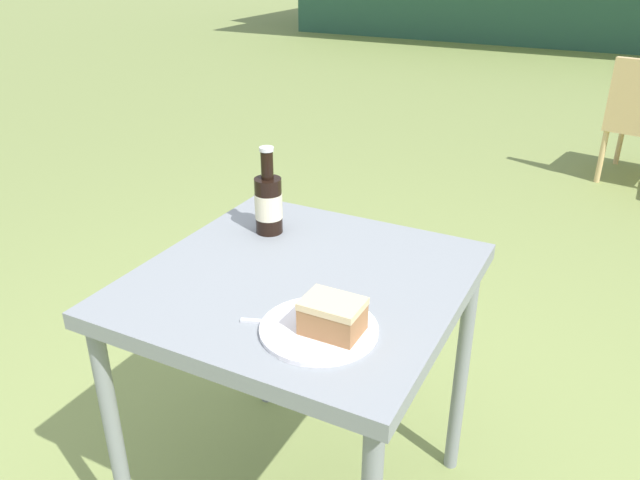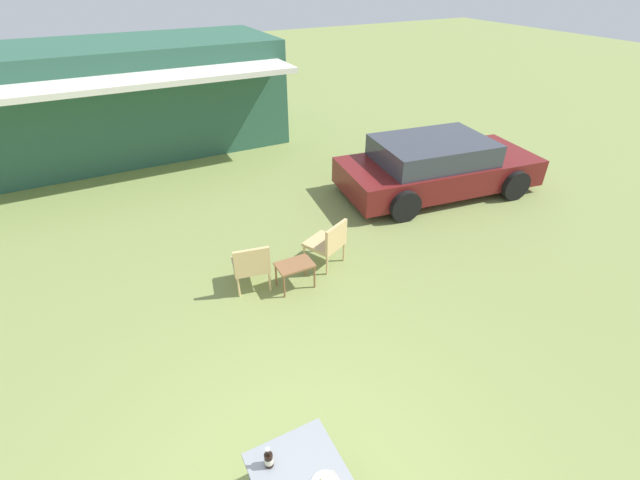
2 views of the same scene
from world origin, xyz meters
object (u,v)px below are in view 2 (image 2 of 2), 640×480
object	(u,v)px
wicker_chair_cushioned	(251,263)
wicker_chair_plain	(328,241)
garden_side_table	(295,267)
parked_car	(436,166)
patio_table	(300,478)
cola_bottle_near	(269,459)

from	to	relation	value
wicker_chair_cushioned	wicker_chair_plain	size ratio (longest dim) A/B	1.00
wicker_chair_plain	garden_side_table	bearing A→B (deg)	-4.23
wicker_chair_plain	garden_side_table	xyz separation A→B (m)	(-0.73, -0.28, -0.08)
parked_car	garden_side_table	distance (m)	4.41
wicker_chair_cushioned	wicker_chair_plain	xyz separation A→B (m)	(1.32, -0.02, 0.00)
parked_car	garden_side_table	world-z (taller)	parked_car
wicker_chair_plain	patio_table	distance (m)	3.93
patio_table	wicker_chair_cushioned	bearing A→B (deg)	77.41
wicker_chair_cushioned	wicker_chair_plain	distance (m)	1.32
wicker_chair_cushioned	patio_table	bearing A→B (deg)	87.70
garden_side_table	cola_bottle_near	world-z (taller)	cola_bottle_near
cola_bottle_near	garden_side_table	bearing A→B (deg)	61.92
wicker_chair_cushioned	wicker_chair_plain	bearing A→B (deg)	-170.40
parked_car	patio_table	world-z (taller)	parked_car
patio_table	cola_bottle_near	xyz separation A→B (m)	(-0.19, 0.18, 0.17)
parked_car	cola_bottle_near	size ratio (longest dim) A/B	18.57
wicker_chair_plain	patio_table	xyz separation A→B (m)	(-2.07, -3.33, 0.21)
garden_side_table	cola_bottle_near	bearing A→B (deg)	-118.08
wicker_chair_cushioned	garden_side_table	xyz separation A→B (m)	(0.59, -0.30, -0.08)
wicker_chair_plain	patio_table	world-z (taller)	wicker_chair_plain
cola_bottle_near	wicker_chair_cushioned	bearing A→B (deg)	73.47
wicker_chair_cushioned	garden_side_table	world-z (taller)	wicker_chair_cushioned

